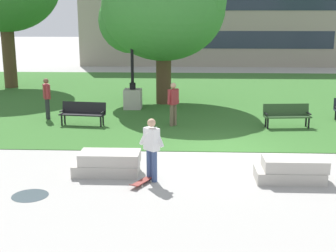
{
  "coord_description": "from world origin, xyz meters",
  "views": [
    {
      "loc": [
        -1.19,
        -14.5,
        4.41
      ],
      "look_at": [
        -1.75,
        -1.4,
        1.2
      ],
      "focal_mm": 50.0,
      "sensor_mm": 36.0,
      "label": 1
    }
  ],
  "objects_px": {
    "concrete_block_center": "(108,163)",
    "person_bystander_far_lawn": "(47,96)",
    "concrete_block_left": "(292,170)",
    "person_skateboarder": "(152,146)",
    "park_bench_far_left": "(83,112)",
    "person_bystander_near_lawn": "(173,102)",
    "lamp_post_left": "(133,86)",
    "skateboard": "(143,181)",
    "park_bench_near_left": "(287,114)"
  },
  "relations": [
    {
      "from": "concrete_block_left",
      "to": "park_bench_far_left",
      "type": "bearing_deg",
      "value": 139.06
    },
    {
      "from": "concrete_block_left",
      "to": "person_skateboarder",
      "type": "distance_m",
      "value": 3.79
    },
    {
      "from": "concrete_block_center",
      "to": "park_bench_near_left",
      "type": "distance_m",
      "value": 8.28
    },
    {
      "from": "concrete_block_center",
      "to": "lamp_post_left",
      "type": "height_order",
      "value": "lamp_post_left"
    },
    {
      "from": "person_skateboarder",
      "to": "park_bench_far_left",
      "type": "bearing_deg",
      "value": 117.48
    },
    {
      "from": "concrete_block_center",
      "to": "skateboard",
      "type": "bearing_deg",
      "value": -35.51
    },
    {
      "from": "concrete_block_center",
      "to": "person_bystander_far_lawn",
      "type": "height_order",
      "value": "person_bystander_far_lawn"
    },
    {
      "from": "skateboard",
      "to": "lamp_post_left",
      "type": "distance_m",
      "value": 9.89
    },
    {
      "from": "person_skateboarder",
      "to": "skateboard",
      "type": "xyz_separation_m",
      "value": [
        -0.21,
        -0.26,
        -0.88
      ]
    },
    {
      "from": "concrete_block_left",
      "to": "park_bench_far_left",
      "type": "distance_m",
      "value": 9.19
    },
    {
      "from": "concrete_block_center",
      "to": "person_bystander_near_lawn",
      "type": "bearing_deg",
      "value": 73.99
    },
    {
      "from": "skateboard",
      "to": "lamp_post_left",
      "type": "relative_size",
      "value": 0.19
    },
    {
      "from": "concrete_block_center",
      "to": "person_bystander_near_lawn",
      "type": "xyz_separation_m",
      "value": [
        1.63,
        5.69,
        0.68
      ]
    },
    {
      "from": "concrete_block_left",
      "to": "lamp_post_left",
      "type": "relative_size",
      "value": 0.35
    },
    {
      "from": "person_skateboarder",
      "to": "person_bystander_far_lawn",
      "type": "relative_size",
      "value": 1.0
    },
    {
      "from": "park_bench_far_left",
      "to": "person_bystander_near_lawn",
      "type": "height_order",
      "value": "person_bystander_near_lawn"
    },
    {
      "from": "person_skateboarder",
      "to": "lamp_post_left",
      "type": "height_order",
      "value": "lamp_post_left"
    },
    {
      "from": "person_skateboarder",
      "to": "park_bench_near_left",
      "type": "distance_m",
      "value": 7.79
    },
    {
      "from": "concrete_block_center",
      "to": "concrete_block_left",
      "type": "xyz_separation_m",
      "value": [
        4.99,
        -0.33,
        0.0
      ]
    },
    {
      "from": "park_bench_near_left",
      "to": "person_bystander_near_lawn",
      "type": "distance_m",
      "value": 4.45
    },
    {
      "from": "person_skateboarder",
      "to": "park_bench_far_left",
      "type": "xyz_separation_m",
      "value": [
        -3.21,
        6.17,
        -0.43
      ]
    },
    {
      "from": "lamp_post_left",
      "to": "person_bystander_far_lawn",
      "type": "xyz_separation_m",
      "value": [
        -3.33,
        -2.28,
        -0.11
      ]
    },
    {
      "from": "concrete_block_center",
      "to": "person_bystander_far_lawn",
      "type": "bearing_deg",
      "value": 118.75
    },
    {
      "from": "park_bench_far_left",
      "to": "skateboard",
      "type": "bearing_deg",
      "value": -65.03
    },
    {
      "from": "lamp_post_left",
      "to": "concrete_block_left",
      "type": "bearing_deg",
      "value": -60.21
    },
    {
      "from": "park_bench_near_left",
      "to": "lamp_post_left",
      "type": "xyz_separation_m",
      "value": [
        -6.41,
        3.36,
        0.56
      ]
    },
    {
      "from": "person_bystander_far_lawn",
      "to": "concrete_block_center",
      "type": "bearing_deg",
      "value": -61.25
    },
    {
      "from": "park_bench_far_left",
      "to": "person_bystander_near_lawn",
      "type": "xyz_separation_m",
      "value": [
        3.58,
        0.01,
        0.44
      ]
    },
    {
      "from": "park_bench_far_left",
      "to": "person_bystander_near_lawn",
      "type": "distance_m",
      "value": 3.61
    },
    {
      "from": "skateboard",
      "to": "lamp_post_left",
      "type": "height_order",
      "value": "lamp_post_left"
    },
    {
      "from": "concrete_block_center",
      "to": "park_bench_far_left",
      "type": "bearing_deg",
      "value": 108.93
    },
    {
      "from": "person_bystander_far_lawn",
      "to": "park_bench_far_left",
      "type": "bearing_deg",
      "value": -30.55
    },
    {
      "from": "person_bystander_near_lawn",
      "to": "person_bystander_far_lawn",
      "type": "bearing_deg",
      "value": 169.19
    },
    {
      "from": "park_bench_far_left",
      "to": "concrete_block_center",
      "type": "bearing_deg",
      "value": -71.07
    },
    {
      "from": "concrete_block_left",
      "to": "park_bench_near_left",
      "type": "xyz_separation_m",
      "value": [
        1.07,
        5.97,
        0.23
      ]
    },
    {
      "from": "skateboard",
      "to": "park_bench_far_left",
      "type": "height_order",
      "value": "park_bench_far_left"
    },
    {
      "from": "person_skateboarder",
      "to": "skateboard",
      "type": "distance_m",
      "value": 0.94
    },
    {
      "from": "skateboard",
      "to": "person_bystander_near_lawn",
      "type": "relative_size",
      "value": 0.58
    },
    {
      "from": "concrete_block_left",
      "to": "person_bystander_near_lawn",
      "type": "relative_size",
      "value": 1.08
    },
    {
      "from": "concrete_block_left",
      "to": "park_bench_far_left",
      "type": "relative_size",
      "value": 1.0
    },
    {
      "from": "skateboard",
      "to": "park_bench_near_left",
      "type": "bearing_deg",
      "value": 51.87
    },
    {
      "from": "park_bench_far_left",
      "to": "concrete_block_left",
      "type": "bearing_deg",
      "value": -40.94
    },
    {
      "from": "person_skateboarder",
      "to": "lamp_post_left",
      "type": "xyz_separation_m",
      "value": [
        -1.61,
        9.48,
        0.13
      ]
    },
    {
      "from": "skateboard",
      "to": "person_bystander_far_lawn",
      "type": "distance_m",
      "value": 8.87
    },
    {
      "from": "concrete_block_left",
      "to": "concrete_block_center",
      "type": "bearing_deg",
      "value": 176.16
    },
    {
      "from": "park_bench_far_left",
      "to": "lamp_post_left",
      "type": "bearing_deg",
      "value": 64.16
    },
    {
      "from": "concrete_block_left",
      "to": "person_bystander_far_lawn",
      "type": "xyz_separation_m",
      "value": [
        -8.67,
        7.04,
        0.68
      ]
    },
    {
      "from": "person_skateboarder",
      "to": "person_bystander_far_lawn",
      "type": "xyz_separation_m",
      "value": [
        -4.94,
        7.2,
        0.02
      ]
    },
    {
      "from": "person_bystander_far_lawn",
      "to": "person_skateboarder",
      "type": "bearing_deg",
      "value": -55.52
    },
    {
      "from": "concrete_block_center",
      "to": "lamp_post_left",
      "type": "distance_m",
      "value": 9.04
    }
  ]
}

